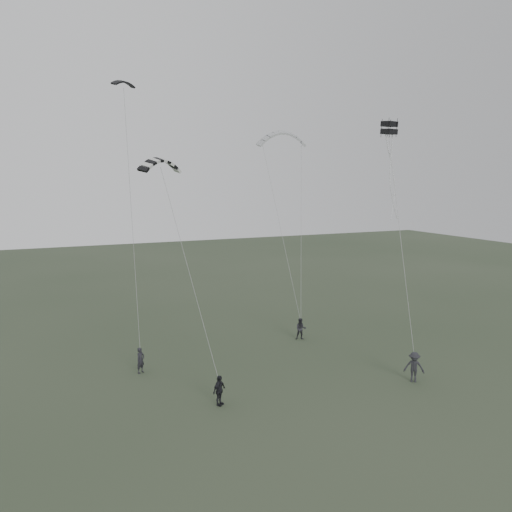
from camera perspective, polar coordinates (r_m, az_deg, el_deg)
name	(u,v)px	position (r m, az deg, el deg)	size (l,w,h in m)	color
ground	(271,391)	(28.62, 1.73, -15.19)	(140.00, 140.00, 0.00)	#2F3D29
flyer_left	(141,360)	(31.59, -13.06, -11.54)	(0.57, 0.38, 1.57)	black
flyer_right	(301,329)	(37.07, 5.15, -8.30)	(0.77, 0.60, 1.58)	#242429
flyer_center	(219,390)	(26.77, -4.23, -15.08)	(0.94, 0.39, 1.60)	black
flyer_far	(414,367)	(30.88, 17.62, -12.00)	(1.15, 0.66, 1.78)	#232327
kite_dark_small	(123,82)	(34.05, -14.92, 18.70)	(1.56, 0.47, 0.51)	black
kite_pale_large	(282,133)	(43.37, 3.01, 13.91)	(4.20, 0.95, 1.71)	#A8AAAD
kite_striped	(160,160)	(28.69, -10.88, 10.74)	(2.65, 0.66, 1.07)	black
kite_box	(389,128)	(31.43, 14.98, 13.97)	(0.72, 0.72, 0.75)	black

